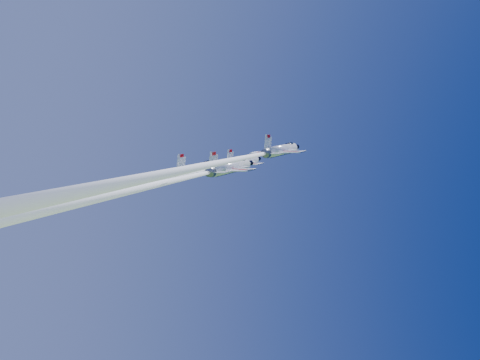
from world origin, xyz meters
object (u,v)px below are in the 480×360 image
jet_left (118,185)px  jet_lead (200,172)px  jet_slot (143,187)px  jet_right (213,164)px

jet_left → jet_lead: bearing=58.9°
jet_left → jet_slot: (0.46, -11.04, -3.16)m
jet_lead → jet_left: size_ratio=0.71×
jet_lead → jet_left: 14.50m
jet_slot → jet_right: bearing=36.7°
jet_left → jet_right: size_ratio=0.98×
jet_left → jet_slot: bearing=-32.3°
jet_slot → jet_left: bearing=147.7°
jet_right → jet_slot: jet_right is taller
jet_left → jet_right: bearing=-1.1°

